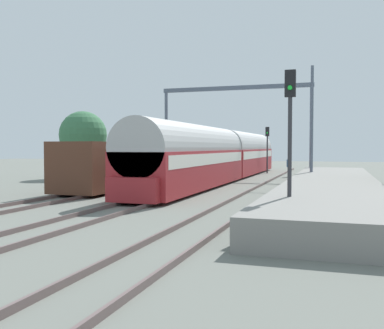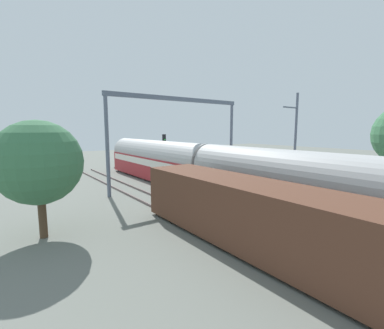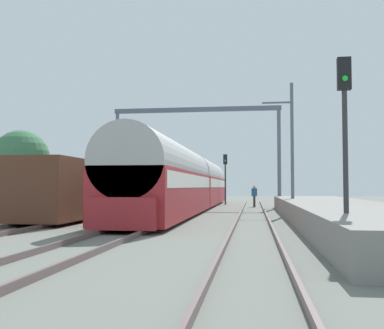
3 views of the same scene
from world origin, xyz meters
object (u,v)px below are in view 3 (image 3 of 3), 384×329
catenary_gantry (196,135)px  person_crossing (254,194)px  freight_car (86,189)px  railway_signal_far (225,172)px  passenger_train (189,182)px  railway_signal_near (345,125)px

catenary_gantry → person_crossing: bearing=15.6°
freight_car → railway_signal_far: bearing=70.7°
passenger_train → freight_car: 9.29m
passenger_train → person_crossing: 6.96m
freight_car → person_crossing: bearing=56.4°
passenger_train → catenary_gantry: catenary_gantry is taller
freight_car → catenary_gantry: catenary_gantry is taller
freight_car → passenger_train: bearing=61.7°
passenger_train → person_crossing: bearing=49.3°
catenary_gantry → railway_signal_far: bearing=71.9°
freight_car → person_crossing: 16.08m
person_crossing → passenger_train: bearing=-142.4°
railway_signal_near → railway_signal_far: 28.87m
passenger_train → catenary_gantry: (0.00, 3.97, 3.71)m
person_crossing → catenary_gantry: (-4.50, -1.26, 4.65)m
person_crossing → railway_signal_near: bearing=-95.9°
railway_signal_far → catenary_gantry: size_ratio=0.34×
passenger_train → railway_signal_far: railway_signal_far is taller
railway_signal_near → person_crossing: bearing=95.8°
railway_signal_far → catenary_gantry: 6.77m
passenger_train → freight_car: (-4.40, -8.17, -0.50)m
freight_car → railway_signal_near: bearing=-42.7°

